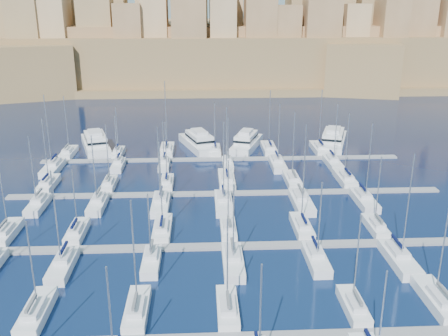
{
  "coord_description": "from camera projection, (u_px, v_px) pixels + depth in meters",
  "views": [
    {
      "loc": [
        -4.68,
        -80.27,
        35.98
      ],
      "look_at": [
        -0.59,
        6.0,
        6.78
      ],
      "focal_mm": 40.0,
      "sensor_mm": 36.0,
      "label": 1
    }
  ],
  "objects": [
    {
      "name": "pontoon_mid_near",
      "position": [
        233.0,
        246.0,
        76.27
      ],
      "size": [
        84.0,
        2.0,
        0.4
      ],
      "primitive_type": "cube",
      "color": "slate",
      "rests_on": "ground"
    },
    {
      "name": "sailboat_24",
      "position": [
        48.0,
        184.0,
        100.48
      ],
      "size": [
        2.75,
        9.15,
        14.39
      ],
      "color": "silver",
      "rests_on": "ground"
    },
    {
      "name": "sailboat_3",
      "position": [
        228.0,
        308.0,
        60.03
      ],
      "size": [
        2.52,
        8.42,
        12.57
      ],
      "color": "silver",
      "rests_on": "ground"
    },
    {
      "name": "motor_yacht_a",
      "position": [
        95.0,
        143.0,
        125.84
      ],
      "size": [
        10.77,
        19.29,
        5.25
      ],
      "color": "silver",
      "rests_on": "ground"
    },
    {
      "name": "sailboat_15",
      "position": [
        228.0,
        229.0,
        80.8
      ],
      "size": [
        2.46,
        8.19,
        12.6
      ],
      "color": "silver",
      "rests_on": "ground"
    },
    {
      "name": "sailboat_22",
      "position": [
        316.0,
        259.0,
        71.55
      ],
      "size": [
        2.68,
        8.94,
        12.96
      ],
      "color": "silver",
      "rests_on": "ground"
    },
    {
      "name": "sailboat_35",
      "position": [
        364.0,
        200.0,
        92.48
      ],
      "size": [
        3.0,
        10.01,
        15.73
      ],
      "color": "silver",
      "rests_on": "ground"
    },
    {
      "name": "sailboat_47",
      "position": [
        333.0,
        163.0,
        113.58
      ],
      "size": [
        2.82,
        9.4,
        14.69
      ],
      "color": "silver",
      "rests_on": "ground"
    },
    {
      "name": "sailboat_16",
      "position": [
        302.0,
        226.0,
        81.71
      ],
      "size": [
        2.69,
        8.98,
        13.94
      ],
      "color": "silver",
      "rests_on": "ground"
    },
    {
      "name": "pontoon_far",
      "position": [
        221.0,
        159.0,
        117.91
      ],
      "size": [
        84.0,
        2.0,
        0.4
      ],
      "primitive_type": "cube",
      "color": "slate",
      "rests_on": "ground"
    },
    {
      "name": "sailboat_25",
      "position": [
        109.0,
        184.0,
        100.52
      ],
      "size": [
        2.41,
        8.03,
        13.24
      ],
      "color": "silver",
      "rests_on": "ground"
    },
    {
      "name": "sailboat_45",
      "position": [
        228.0,
        163.0,
        113.29
      ],
      "size": [
        2.32,
        7.73,
        11.71
      ],
      "color": "silver",
      "rests_on": "ground"
    },
    {
      "name": "sailboat_17",
      "position": [
        375.0,
        226.0,
        81.78
      ],
      "size": [
        2.39,
        7.96,
        12.82
      ],
      "color": "silver",
      "rests_on": "ground"
    },
    {
      "name": "sailboat_39",
      "position": [
        215.0,
        151.0,
        122.77
      ],
      "size": [
        2.7,
        9.0,
        12.67
      ],
      "color": "silver",
      "rests_on": "ground"
    },
    {
      "name": "sailboat_42",
      "position": [
        53.0,
        168.0,
        110.13
      ],
      "size": [
        3.22,
        10.73,
        17.37
      ],
      "color": "silver",
      "rests_on": "ground"
    },
    {
      "name": "sailboat_1",
      "position": [
        36.0,
        312.0,
        59.34
      ],
      "size": [
        2.74,
        9.14,
        12.56
      ],
      "color": "silver",
      "rests_on": "ground"
    },
    {
      "name": "sailboat_23",
      "position": [
        399.0,
        258.0,
        71.49
      ],
      "size": [
        3.06,
        10.2,
        16.99
      ],
      "color": "silver",
      "rests_on": "ground"
    },
    {
      "name": "pontoon_mid_far",
      "position": [
        226.0,
        193.0,
        97.09
      ],
      "size": [
        84.0,
        2.0,
        0.4
      ],
      "primitive_type": "cube",
      "color": "slate",
      "rests_on": "ground"
    },
    {
      "name": "sailboat_32",
      "position": [
        161.0,
        204.0,
        90.75
      ],
      "size": [
        3.03,
        10.1,
        15.61
      ],
      "color": "silver",
      "rests_on": "ground"
    },
    {
      "name": "sailboat_31",
      "position": [
        98.0,
        204.0,
        90.71
      ],
      "size": [
        2.73,
        9.09,
        14.09
      ],
      "color": "silver",
      "rests_on": "ground"
    },
    {
      "name": "sailboat_12",
      "position": [
        7.0,
        232.0,
        79.58
      ],
      "size": [
        2.7,
        9.01,
        14.96
      ],
      "color": "silver",
      "rests_on": "ground"
    },
    {
      "name": "sailboat_27",
      "position": [
        227.0,
        180.0,
        102.79
      ],
      "size": [
        3.2,
        10.66,
        16.11
      ],
      "color": "silver",
      "rests_on": "ground"
    },
    {
      "name": "sailboat_36",
      "position": [
        69.0,
        152.0,
        121.17
      ],
      "size": [
        2.7,
        9.01,
        14.74
      ],
      "color": "silver",
      "rests_on": "ground"
    },
    {
      "name": "sailboat_28",
      "position": [
        292.0,
        180.0,
        102.77
      ],
      "size": [
        2.79,
        9.28,
        15.05
      ],
      "color": "silver",
      "rests_on": "ground"
    },
    {
      "name": "ground",
      "position": [
        229.0,
        215.0,
        87.69
      ],
      "size": [
        600.0,
        600.0,
        0.0
      ],
      "primitive_type": "plane",
      "color": "#030B31",
      "rests_on": "ground"
    },
    {
      "name": "motor_yacht_b",
      "position": [
        199.0,
        142.0,
        126.62
      ],
      "size": [
        10.61,
        18.37,
        5.25
      ],
      "color": "silver",
      "rests_on": "ground"
    },
    {
      "name": "sailboat_21",
      "position": [
        233.0,
        262.0,
        70.68
      ],
      "size": [
        2.89,
        9.65,
        13.02
      ],
      "color": "silver",
      "rests_on": "ground"
    },
    {
      "name": "sailboat_2",
      "position": [
        137.0,
        310.0,
        59.72
      ],
      "size": [
        2.65,
        8.82,
        15.01
      ],
      "color": "silver",
      "rests_on": "ground"
    },
    {
      "name": "sailboat_26",
      "position": [
        167.0,
        183.0,
        101.13
      ],
      "size": [
        2.47,
        8.23,
        13.58
      ],
      "color": "silver",
      "rests_on": "ground"
    },
    {
      "name": "sailboat_20",
      "position": [
        151.0,
        261.0,
        70.87
      ],
      "size": [
        2.44,
        8.14,
        11.56
      ],
      "color": "silver",
      "rests_on": "ground"
    },
    {
      "name": "sailboat_5",
      "position": [
        438.0,
        300.0,
        61.74
      ],
      "size": [
        2.88,
        9.58,
        14.51
      ],
      "color": "silver",
      "rests_on": "ground"
    },
    {
      "name": "fortified_city",
      "position": [
        210.0,
        48.0,
        229.88
      ],
      "size": [
        460.0,
        108.95,
        59.52
      ],
      "color": "brown",
      "rests_on": "ground"
    },
    {
      "name": "sailboat_30",
      "position": [
        38.0,
        205.0,
        90.39
      ],
      "size": [
        2.62,
        8.74,
        14.08
      ],
      "color": "silver",
      "rests_on": "ground"
    },
    {
      "name": "sailboat_4",
      "position": [
        354.0,
        306.0,
        60.45
      ],
      "size": [
        2.35,
        7.84,
        12.81
      ],
      "color": "silver",
      "rests_on": "ground"
    },
    {
      "name": "motor_yacht_d",
      "position": [
        333.0,
        140.0,
        128.7
      ],
      "size": [
        11.47,
        19.56,
        5.25
      ],
      "color": "silver",
      "rests_on": "ground"
    },
    {
      "name": "sailboat_14",
      "position": [
        162.0,
        229.0,
        80.85
      ],
      "size": [
        2.8,
        9.34,
        15.54
      ],
      "color": "silver",
      "rests_on": "ground"
    },
    {
      "name": "sailboat_34",
      "position": [
        301.0,
        202.0,
        91.59
      ],
      "size": [
        3.23,
        10.78,
        15.82
      ],
      "color": "silver",
      "rests_on": "ground"
    },
    {
      "name": "sailboat_44",
      "position": [
        164.0,
        164.0,
        112.6
      ],
      "size": [
        2.35,
        7.84,
        11.11
      ],
      "color": "silver",
      "rests_on": "ground"
    },
    {
      "name": "sailboat_29",
      "position": [
        345.0,
        179.0,
        103.51
      ],
      "size": [
        2.94,
        9.81,
        14.66
      ],
      "color": "silver",
      "rests_on": "ground"
    },
    {
      "name": "sailboat_33",
      "position": [
        223.0,
        203.0,
        91.17
      ],
      "size": [
        3.09,
        10.3,
        16.37
      ],
      "color": "silver",
      "rests_on": "ground"
    },
    {
      "name": "sailboat_46",
      "position": [
        277.0,
        164.0,
        112.76
      ],
      "size": [
        2.98,
        9.94,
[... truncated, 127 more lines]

